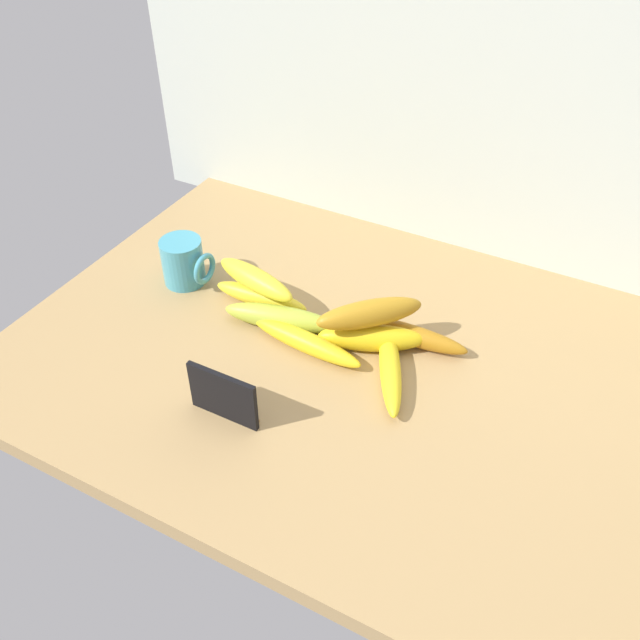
{
  "coord_description": "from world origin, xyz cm",
  "views": [
    {
      "loc": [
        31.57,
        -72.21,
        77.43
      ],
      "look_at": [
        -6.95,
        0.59,
        8.0
      ],
      "focal_mm": 38.45,
      "sensor_mm": 36.0,
      "label": 1
    }
  ],
  "objects_px": {
    "chalkboard_sign": "(224,397)",
    "banana_6": "(369,313)",
    "banana_3": "(306,342)",
    "banana_2": "(390,368)",
    "banana_0": "(371,338)",
    "banana_7": "(256,279)",
    "banana_5": "(281,318)",
    "coffee_mug": "(184,262)",
    "banana_4": "(406,334)",
    "banana_1": "(261,297)"
  },
  "relations": [
    {
      "from": "chalkboard_sign",
      "to": "banana_5",
      "type": "relative_size",
      "value": 0.57
    },
    {
      "from": "banana_4",
      "to": "coffee_mug",
      "type": "bearing_deg",
      "value": -175.5
    },
    {
      "from": "chalkboard_sign",
      "to": "banana_6",
      "type": "distance_m",
      "value": 0.26
    },
    {
      "from": "banana_5",
      "to": "banana_1",
      "type": "bearing_deg",
      "value": 149.43
    },
    {
      "from": "banana_3",
      "to": "chalkboard_sign",
      "type": "bearing_deg",
      "value": -100.86
    },
    {
      "from": "banana_2",
      "to": "banana_4",
      "type": "relative_size",
      "value": 0.99
    },
    {
      "from": "banana_2",
      "to": "chalkboard_sign",
      "type": "bearing_deg",
      "value": -133.23
    },
    {
      "from": "coffee_mug",
      "to": "banana_0",
      "type": "distance_m",
      "value": 0.37
    },
    {
      "from": "banana_4",
      "to": "banana_3",
      "type": "bearing_deg",
      "value": -145.35
    },
    {
      "from": "chalkboard_sign",
      "to": "banana_0",
      "type": "bearing_deg",
      "value": 61.52
    },
    {
      "from": "coffee_mug",
      "to": "banana_5",
      "type": "distance_m",
      "value": 0.22
    },
    {
      "from": "coffee_mug",
      "to": "banana_0",
      "type": "xyz_separation_m",
      "value": [
        0.37,
        -0.01,
        -0.02
      ]
    },
    {
      "from": "banana_3",
      "to": "banana_7",
      "type": "relative_size",
      "value": 1.22
    },
    {
      "from": "chalkboard_sign",
      "to": "banana_5",
      "type": "xyz_separation_m",
      "value": [
        -0.03,
        0.21,
        -0.02
      ]
    },
    {
      "from": "banana_0",
      "to": "banana_2",
      "type": "distance_m",
      "value": 0.07
    },
    {
      "from": "banana_5",
      "to": "banana_6",
      "type": "height_order",
      "value": "banana_6"
    },
    {
      "from": "banana_3",
      "to": "banana_0",
      "type": "bearing_deg",
      "value": 29.97
    },
    {
      "from": "banana_0",
      "to": "banana_7",
      "type": "bearing_deg",
      "value": 177.44
    },
    {
      "from": "banana_3",
      "to": "banana_4",
      "type": "height_order",
      "value": "same"
    },
    {
      "from": "banana_1",
      "to": "banana_6",
      "type": "height_order",
      "value": "banana_6"
    },
    {
      "from": "banana_2",
      "to": "coffee_mug",
      "type": "bearing_deg",
      "value": 173.11
    },
    {
      "from": "banana_0",
      "to": "banana_7",
      "type": "height_order",
      "value": "banana_7"
    },
    {
      "from": "coffee_mug",
      "to": "banana_1",
      "type": "relative_size",
      "value": 0.52
    },
    {
      "from": "chalkboard_sign",
      "to": "banana_1",
      "type": "distance_m",
      "value": 0.26
    },
    {
      "from": "banana_2",
      "to": "banana_6",
      "type": "height_order",
      "value": "banana_6"
    },
    {
      "from": "banana_0",
      "to": "banana_2",
      "type": "xyz_separation_m",
      "value": [
        0.05,
        -0.04,
        -0.01
      ]
    },
    {
      "from": "banana_4",
      "to": "banana_6",
      "type": "xyz_separation_m",
      "value": [
        -0.05,
        -0.04,
        0.05
      ]
    },
    {
      "from": "banana_1",
      "to": "banana_3",
      "type": "relative_size",
      "value": 0.85
    },
    {
      "from": "banana_1",
      "to": "banana_7",
      "type": "distance_m",
      "value": 0.04
    },
    {
      "from": "banana_5",
      "to": "banana_7",
      "type": "bearing_deg",
      "value": 153.67
    },
    {
      "from": "coffee_mug",
      "to": "banana_3",
      "type": "height_order",
      "value": "coffee_mug"
    },
    {
      "from": "banana_0",
      "to": "banana_1",
      "type": "distance_m",
      "value": 0.21
    },
    {
      "from": "banana_2",
      "to": "banana_7",
      "type": "bearing_deg",
      "value": 169.03
    },
    {
      "from": "chalkboard_sign",
      "to": "banana_0",
      "type": "distance_m",
      "value": 0.26
    },
    {
      "from": "coffee_mug",
      "to": "banana_5",
      "type": "bearing_deg",
      "value": -8.31
    },
    {
      "from": "banana_3",
      "to": "banana_1",
      "type": "bearing_deg",
      "value": 152.25
    },
    {
      "from": "chalkboard_sign",
      "to": "banana_2",
      "type": "relative_size",
      "value": 0.54
    },
    {
      "from": "banana_4",
      "to": "banana_7",
      "type": "height_order",
      "value": "banana_7"
    },
    {
      "from": "banana_5",
      "to": "banana_4",
      "type": "bearing_deg",
      "value": 18.06
    },
    {
      "from": "coffee_mug",
      "to": "banana_3",
      "type": "distance_m",
      "value": 0.29
    },
    {
      "from": "banana_5",
      "to": "banana_7",
      "type": "distance_m",
      "value": 0.08
    },
    {
      "from": "banana_2",
      "to": "banana_3",
      "type": "bearing_deg",
      "value": -176.17
    },
    {
      "from": "banana_0",
      "to": "chalkboard_sign",
      "type": "bearing_deg",
      "value": -118.48
    },
    {
      "from": "banana_5",
      "to": "banana_0",
      "type": "bearing_deg",
      "value": 8.78
    },
    {
      "from": "chalkboard_sign",
      "to": "banana_4",
      "type": "distance_m",
      "value": 0.32
    },
    {
      "from": "coffee_mug",
      "to": "banana_2",
      "type": "xyz_separation_m",
      "value": [
        0.42,
        -0.05,
        -0.03
      ]
    },
    {
      "from": "chalkboard_sign",
      "to": "banana_3",
      "type": "xyz_separation_m",
      "value": [
        0.03,
        0.18,
        -0.02
      ]
    },
    {
      "from": "banana_1",
      "to": "banana_5",
      "type": "relative_size",
      "value": 0.89
    },
    {
      "from": "coffee_mug",
      "to": "banana_4",
      "type": "xyz_separation_m",
      "value": [
        0.41,
        0.03,
        -0.03
      ]
    },
    {
      "from": "banana_2",
      "to": "banana_7",
      "type": "distance_m",
      "value": 0.28
    }
  ]
}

